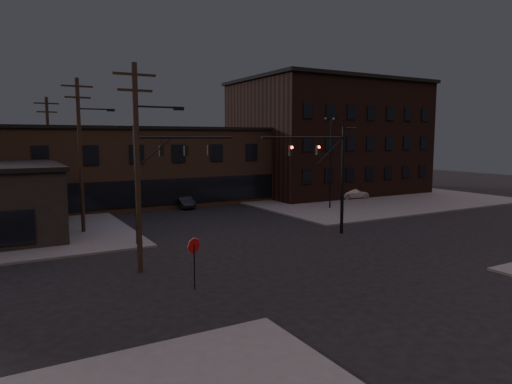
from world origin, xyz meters
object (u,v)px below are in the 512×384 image
at_px(traffic_signal_near, 331,169).
at_px(traffic_signal_far, 155,170).
at_px(stop_sign, 194,251).
at_px(parked_car_lot_a, 331,191).
at_px(parked_car_lot_b, 352,193).
at_px(car_crossing, 184,201).

height_order(traffic_signal_near, traffic_signal_far, same).
bearing_deg(stop_sign, parked_car_lot_a, 40.29).
bearing_deg(traffic_signal_near, stop_sign, -154.10).
xyz_separation_m(traffic_signal_far, parked_car_lot_b, (26.65, 10.50, -4.26)).
distance_m(traffic_signal_near, parked_car_lot_b, 20.64).
height_order(parked_car_lot_a, parked_car_lot_b, parked_car_lot_a).
xyz_separation_m(stop_sign, car_crossing, (8.63, 24.31, -1.17)).
height_order(stop_sign, car_crossing, stop_sign).
height_order(traffic_signal_near, parked_car_lot_a, traffic_signal_near).
xyz_separation_m(parked_car_lot_b, car_crossing, (-19.31, 3.82, -0.08)).
distance_m(traffic_signal_far, stop_sign, 10.55).
relative_size(parked_car_lot_a, car_crossing, 1.22).
relative_size(parked_car_lot_a, parked_car_lot_b, 1.20).
relative_size(traffic_signal_near, traffic_signal_far, 1.00).
bearing_deg(traffic_signal_near, parked_car_lot_a, 51.00).
distance_m(parked_car_lot_b, car_crossing, 19.68).
xyz_separation_m(traffic_signal_near, parked_car_lot_b, (14.58, 14.00, -4.18)).
bearing_deg(car_crossing, traffic_signal_near, -69.18).
bearing_deg(parked_car_lot_b, traffic_signal_near, 142.03).
relative_size(stop_sign, car_crossing, 0.61).
bearing_deg(parked_car_lot_b, parked_car_lot_a, 63.37).
distance_m(traffic_signal_near, traffic_signal_far, 12.57).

